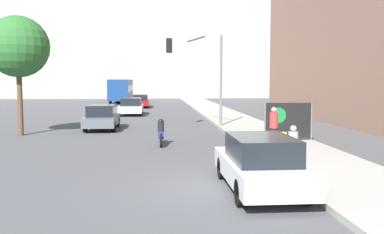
{
  "coord_description": "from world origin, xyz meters",
  "views": [
    {
      "loc": [
        -2.05,
        -11.15,
        2.89
      ],
      "look_at": [
        -0.61,
        5.94,
        1.43
      ],
      "focal_mm": 40.0,
      "sensor_mm": 36.0,
      "label": 1
    }
  ],
  "objects_px": {
    "jogger_on_sidewalk": "(274,127)",
    "traffic_light_pole": "(201,64)",
    "city_bus_on_road": "(121,89)",
    "car_on_road_nearest": "(102,117)",
    "protest_banner": "(288,121)",
    "parked_car_curbside": "(260,163)",
    "seated_protester": "(293,141)",
    "motorcycle_on_road": "(161,133)",
    "car_on_road_distant": "(141,101)",
    "car_on_road_midblock": "(131,106)",
    "street_tree_near_curb": "(18,47)"
  },
  "relations": [
    {
      "from": "seated_protester",
      "to": "protest_banner",
      "type": "xyz_separation_m",
      "value": [
        1.24,
        4.56,
        0.29
      ]
    },
    {
      "from": "traffic_light_pole",
      "to": "street_tree_near_curb",
      "type": "height_order",
      "value": "street_tree_near_curb"
    },
    {
      "from": "jogger_on_sidewalk",
      "to": "traffic_light_pole",
      "type": "relative_size",
      "value": 0.3
    },
    {
      "from": "traffic_light_pole",
      "to": "street_tree_near_curb",
      "type": "distance_m",
      "value": 10.15
    },
    {
      "from": "street_tree_near_curb",
      "to": "car_on_road_midblock",
      "type": "bearing_deg",
      "value": 69.19
    },
    {
      "from": "parked_car_curbside",
      "to": "motorcycle_on_road",
      "type": "height_order",
      "value": "parked_car_curbside"
    },
    {
      "from": "motorcycle_on_road",
      "to": "car_on_road_nearest",
      "type": "bearing_deg",
      "value": 117.75
    },
    {
      "from": "protest_banner",
      "to": "motorcycle_on_road",
      "type": "distance_m",
      "value": 5.8
    },
    {
      "from": "seated_protester",
      "to": "city_bus_on_road",
      "type": "bearing_deg",
      "value": 120.68
    },
    {
      "from": "jogger_on_sidewalk",
      "to": "car_on_road_distant",
      "type": "relative_size",
      "value": 0.35
    },
    {
      "from": "protest_banner",
      "to": "car_on_road_nearest",
      "type": "xyz_separation_m",
      "value": [
        -9.18,
        6.74,
        -0.35
      ]
    },
    {
      "from": "jogger_on_sidewalk",
      "to": "parked_car_curbside",
      "type": "xyz_separation_m",
      "value": [
        -2.02,
        -5.99,
        -0.29
      ]
    },
    {
      "from": "seated_protester",
      "to": "traffic_light_pole",
      "type": "bearing_deg",
      "value": 118.83
    },
    {
      "from": "car_on_road_nearest",
      "to": "car_on_road_distant",
      "type": "xyz_separation_m",
      "value": [
        1.55,
        20.9,
        -0.03
      ]
    },
    {
      "from": "parked_car_curbside",
      "to": "street_tree_near_curb",
      "type": "relative_size",
      "value": 0.72
    },
    {
      "from": "seated_protester",
      "to": "city_bus_on_road",
      "type": "xyz_separation_m",
      "value": [
        -9.36,
        43.43,
        0.97
      ]
    },
    {
      "from": "traffic_light_pole",
      "to": "car_on_road_distant",
      "type": "distance_m",
      "value": 21.74
    },
    {
      "from": "city_bus_on_road",
      "to": "protest_banner",
      "type": "bearing_deg",
      "value": -74.74
    },
    {
      "from": "seated_protester",
      "to": "motorcycle_on_road",
      "type": "distance_m",
      "value": 6.62
    },
    {
      "from": "seated_protester",
      "to": "city_bus_on_road",
      "type": "height_order",
      "value": "city_bus_on_road"
    },
    {
      "from": "car_on_road_nearest",
      "to": "car_on_road_distant",
      "type": "bearing_deg",
      "value": 85.76
    },
    {
      "from": "car_on_road_nearest",
      "to": "city_bus_on_road",
      "type": "xyz_separation_m",
      "value": [
        -1.42,
        32.13,
        1.03
      ]
    },
    {
      "from": "jogger_on_sidewalk",
      "to": "street_tree_near_curb",
      "type": "bearing_deg",
      "value": -0.83
    },
    {
      "from": "protest_banner",
      "to": "parked_car_curbside",
      "type": "distance_m",
      "value": 8.67
    },
    {
      "from": "car_on_road_nearest",
      "to": "parked_car_curbside",
      "type": "bearing_deg",
      "value": -68.16
    },
    {
      "from": "jogger_on_sidewalk",
      "to": "city_bus_on_road",
      "type": "xyz_separation_m",
      "value": [
        -9.36,
        40.91,
        0.75
      ]
    },
    {
      "from": "city_bus_on_road",
      "to": "motorcycle_on_road",
      "type": "relative_size",
      "value": 5.61
    },
    {
      "from": "car_on_road_distant",
      "to": "street_tree_near_curb",
      "type": "bearing_deg",
      "value": -103.18
    },
    {
      "from": "parked_car_curbside",
      "to": "city_bus_on_road",
      "type": "distance_m",
      "value": 47.48
    },
    {
      "from": "protest_banner",
      "to": "street_tree_near_curb",
      "type": "bearing_deg",
      "value": 162.14
    },
    {
      "from": "parked_car_curbside",
      "to": "city_bus_on_road",
      "type": "xyz_separation_m",
      "value": [
        -7.34,
        46.89,
        1.03
      ]
    },
    {
      "from": "car_on_road_distant",
      "to": "motorcycle_on_road",
      "type": "height_order",
      "value": "car_on_road_distant"
    },
    {
      "from": "car_on_road_nearest",
      "to": "street_tree_near_curb",
      "type": "bearing_deg",
      "value": -147.46
    },
    {
      "from": "car_on_road_nearest",
      "to": "car_on_road_midblock",
      "type": "bearing_deg",
      "value": 84.12
    },
    {
      "from": "car_on_road_distant",
      "to": "motorcycle_on_road",
      "type": "bearing_deg",
      "value": -86.11
    },
    {
      "from": "car_on_road_midblock",
      "to": "city_bus_on_road",
      "type": "height_order",
      "value": "city_bus_on_road"
    },
    {
      "from": "car_on_road_midblock",
      "to": "protest_banner",
      "type": "bearing_deg",
      "value": -65.23
    },
    {
      "from": "seated_protester",
      "to": "motorcycle_on_road",
      "type": "relative_size",
      "value": 0.56
    },
    {
      "from": "motorcycle_on_road",
      "to": "street_tree_near_curb",
      "type": "distance_m",
      "value": 9.3
    },
    {
      "from": "car_on_road_distant",
      "to": "protest_banner",
      "type": "bearing_deg",
      "value": -74.57
    },
    {
      "from": "parked_car_curbside",
      "to": "city_bus_on_road",
      "type": "bearing_deg",
      "value": 98.9
    },
    {
      "from": "seated_protester",
      "to": "motorcycle_on_road",
      "type": "xyz_separation_m",
      "value": [
        -4.53,
        4.82,
        -0.27
      ]
    },
    {
      "from": "protest_banner",
      "to": "parked_car_curbside",
      "type": "height_order",
      "value": "protest_banner"
    },
    {
      "from": "traffic_light_pole",
      "to": "protest_banner",
      "type": "bearing_deg",
      "value": -63.58
    },
    {
      "from": "traffic_light_pole",
      "to": "car_on_road_nearest",
      "type": "bearing_deg",
      "value": 178.46
    },
    {
      "from": "seated_protester",
      "to": "car_on_road_distant",
      "type": "height_order",
      "value": "car_on_road_distant"
    },
    {
      "from": "traffic_light_pole",
      "to": "parked_car_curbside",
      "type": "relative_size",
      "value": 1.21
    },
    {
      "from": "jogger_on_sidewalk",
      "to": "street_tree_near_curb",
      "type": "distance_m",
      "value": 13.91
    },
    {
      "from": "jogger_on_sidewalk",
      "to": "car_on_road_nearest",
      "type": "distance_m",
      "value": 11.84
    },
    {
      "from": "car_on_road_midblock",
      "to": "car_on_road_nearest",
      "type": "bearing_deg",
      "value": -95.88
    }
  ]
}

